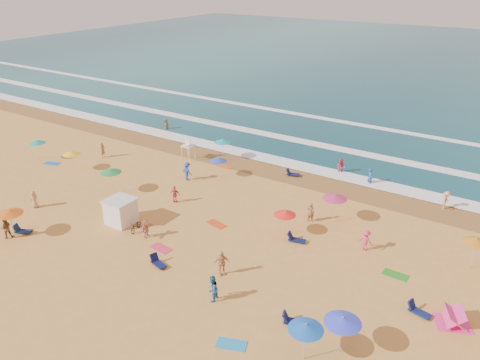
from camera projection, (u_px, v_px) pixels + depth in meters
The scene contains 12 objects.
ground at pixel (209, 225), 38.18m from camera, with size 220.00×220.00×0.00m, color gold.
ocean at pixel (436, 63), 102.36m from camera, with size 220.00×140.00×0.18m, color #0C4756.
wet_sand at pixel (282, 173), 47.72m from camera, with size 220.00×220.00×0.00m, color olive.
surf_foam at pixel (318, 147), 54.42m from camera, with size 200.00×18.70×0.05m.
cabana at pixel (121, 212), 38.11m from camera, with size 2.00×2.00×2.00m, color white.
cabana_roof at pixel (119, 200), 37.67m from camera, with size 2.20×2.20×0.12m, color silver.
bicycle at pixel (136, 226), 37.19m from camera, with size 0.54×1.55×0.81m, color black.
lifeguard_stand at pixel (188, 150), 50.79m from camera, with size 1.20×1.20×2.10m, color white, non-canonical shape.
beach_umbrellas at pixel (212, 205), 36.85m from camera, with size 60.89×24.13×0.77m.
loungers at pixel (323, 276), 31.58m from camera, with size 43.21×22.50×0.34m.
towels at pixel (193, 244), 35.52m from camera, with size 52.39×27.94×0.03m.
beachgoers at pixel (228, 199), 40.65m from camera, with size 35.61×27.80×2.10m.
Camera 1 is at (20.08, -26.53, 19.24)m, focal length 35.00 mm.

